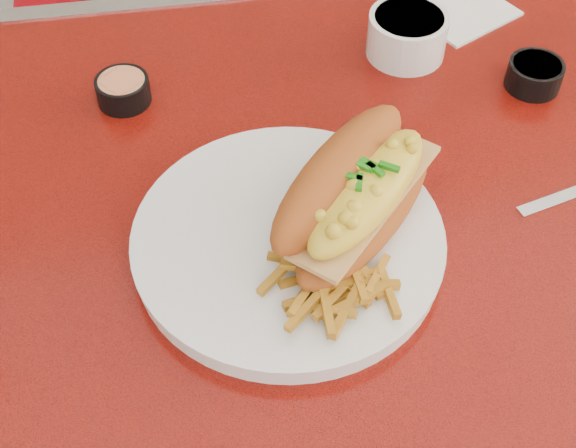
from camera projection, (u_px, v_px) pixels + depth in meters
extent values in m
cube|color=red|center=(456.00, 201.00, 0.88)|extent=(1.20, 0.80, 0.04)
cylinder|color=silver|center=(414.00, 376.00, 1.16)|extent=(0.09, 0.09, 0.72)
cube|color=maroon|center=(313.00, 102.00, 1.77)|extent=(1.20, 0.50, 0.45)
cylinder|color=white|center=(288.00, 243.00, 0.80)|extent=(0.38, 0.38, 0.02)
cylinder|color=white|center=(288.00, 236.00, 0.79)|extent=(0.38, 0.38, 0.00)
ellipsoid|color=#A8501B|center=(365.00, 212.00, 0.78)|extent=(0.21, 0.21, 0.04)
cube|color=tan|center=(367.00, 199.00, 0.77)|extent=(0.18, 0.19, 0.01)
ellipsoid|color=yellow|center=(368.00, 191.00, 0.76)|extent=(0.18, 0.18, 0.04)
ellipsoid|color=#A8501B|center=(340.00, 176.00, 0.77)|extent=(0.21, 0.22, 0.09)
cube|color=silver|center=(364.00, 226.00, 0.80)|extent=(0.05, 0.13, 0.00)
cube|color=silver|center=(328.00, 174.00, 0.84)|extent=(0.03, 0.04, 0.00)
cylinder|color=white|center=(407.00, 35.00, 0.99)|extent=(0.13, 0.13, 0.05)
cylinder|color=black|center=(409.00, 19.00, 0.97)|extent=(0.11, 0.11, 0.01)
cylinder|color=black|center=(123.00, 90.00, 0.94)|extent=(0.08, 0.08, 0.03)
cylinder|color=#DC7E50|center=(121.00, 82.00, 0.93)|extent=(0.07, 0.07, 0.01)
cylinder|color=black|center=(534.00, 75.00, 0.96)|extent=(0.08, 0.08, 0.03)
cylinder|color=#DC7E50|center=(537.00, 66.00, 0.95)|extent=(0.07, 0.07, 0.01)
cube|color=silver|center=(565.00, 196.00, 0.85)|extent=(0.12, 0.04, 0.00)
cube|color=white|center=(458.00, 8.00, 1.07)|extent=(0.17, 0.17, 0.00)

